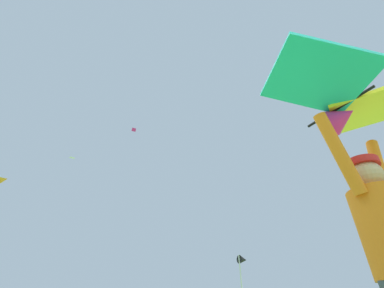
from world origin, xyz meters
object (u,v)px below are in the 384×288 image
(marker_flag, at_px, (243,266))
(held_stunt_kite, at_px, (344,102))
(distant_kite_magenta_low_left, at_px, (134,130))
(distant_kite_white_far_center, at_px, (72,157))

(marker_flag, bearing_deg, held_stunt_kite, -122.12)
(distant_kite_magenta_low_left, bearing_deg, held_stunt_kite, -100.84)
(distant_kite_magenta_low_left, bearing_deg, marker_flag, -92.76)
(held_stunt_kite, relative_size, distant_kite_white_far_center, 1.90)
(distant_kite_white_far_center, distance_m, marker_flag, 32.66)
(distant_kite_white_far_center, bearing_deg, distant_kite_magenta_low_left, -64.43)
(distant_kite_white_far_center, xyz_separation_m, marker_flag, (4.11, -27.80, -16.63))
(distant_kite_white_far_center, bearing_deg, held_stunt_kite, -89.12)
(held_stunt_kite, height_order, distant_kite_magenta_low_left, distant_kite_magenta_low_left)
(held_stunt_kite, distance_m, distant_kite_magenta_low_left, 28.65)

